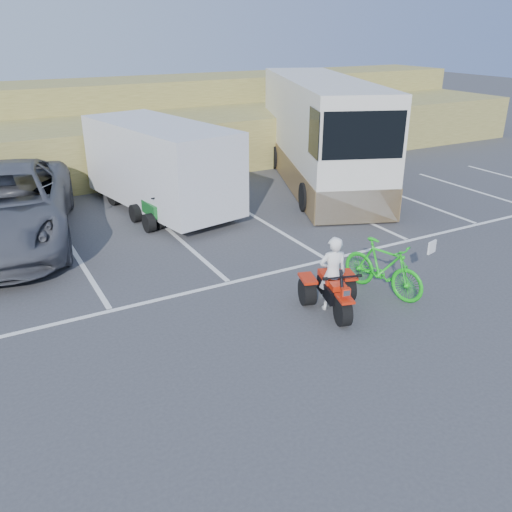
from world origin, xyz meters
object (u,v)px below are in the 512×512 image
rv_motorhome (319,138)px  cargo_trailer (161,164)px  grey_pickup (3,206)px  quad_atv_blue (31,241)px  quad_atv_green (158,224)px  rider (333,274)px  red_trike_atv (333,312)px  green_dirt_bike (383,268)px

rv_motorhome → cargo_trailer: bearing=-153.6°
grey_pickup → quad_atv_blue: (0.52, -0.20, -0.99)m
quad_atv_blue → quad_atv_green: bearing=-15.5°
rider → rv_motorhome: 10.00m
cargo_trailer → quad_atv_blue: size_ratio=3.86×
rider → grey_pickup: 8.96m
cargo_trailer → red_trike_atv: bearing=-95.5°
green_dirt_bike → rv_motorhome: rv_motorhome is taller
quad_atv_green → grey_pickup: bearing=167.9°
rider → cargo_trailer: size_ratio=0.26×
rv_motorhome → quad_atv_blue: 10.50m
cargo_trailer → quad_atv_green: cargo_trailer is taller
grey_pickup → rv_motorhome: size_ratio=0.70×
rider → quad_atv_green: bearing=-61.2°
green_dirt_bike → rv_motorhome: size_ratio=0.19×
red_trike_atv → quad_atv_blue: size_ratio=0.96×
cargo_trailer → quad_atv_blue: bearing=-179.2°
red_trike_atv → rv_motorhome: (5.50, 8.49, 1.56)m
red_trike_atv → green_dirt_bike: size_ratio=0.77×
red_trike_atv → quad_atv_green: bearing=118.2°
quad_atv_green → cargo_trailer: bearing=58.2°
grey_pickup → cargo_trailer: size_ratio=1.17×
grey_pickup → quad_atv_blue: size_ratio=4.53×
grey_pickup → quad_atv_green: grey_pickup is taller
green_dirt_bike → quad_atv_green: 7.16m
rider → grey_pickup: (-5.35, 7.18, 0.21)m
rider → green_dirt_bike: bearing=-160.9°
green_dirt_bike → quad_atv_green: bearing=98.1°
rider → rv_motorhome: size_ratio=0.15×
green_dirt_bike → cargo_trailer: 8.10m
grey_pickup → cargo_trailer: (4.57, 0.63, 0.46)m
rider → cargo_trailer: bearing=-67.3°
grey_pickup → quad_atv_green: size_ratio=4.68×
grey_pickup → rv_motorhome: rv_motorhome is taller
green_dirt_bike → quad_atv_green: size_ratio=1.29×
grey_pickup → quad_atv_blue: bearing=-9.3°
rv_motorhome → rider: bearing=-101.7°
rider → quad_atv_blue: rider is taller
red_trike_atv → green_dirt_bike: bearing=24.8°
red_trike_atv → quad_atv_green: quad_atv_green is taller
quad_atv_green → quad_atv_blue: bearing=170.0°
rider → grey_pickup: grey_pickup is taller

